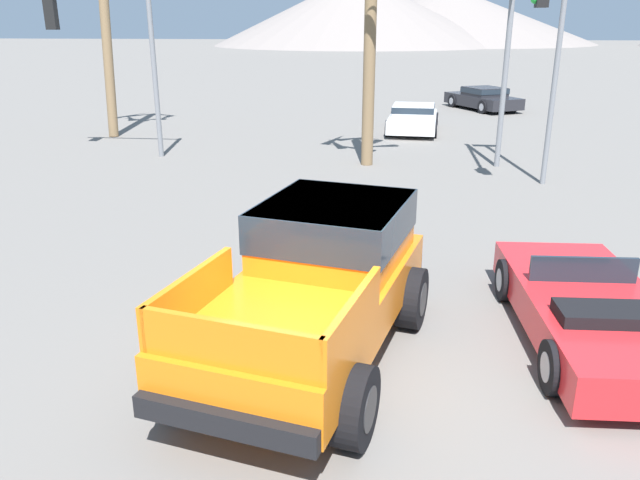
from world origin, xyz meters
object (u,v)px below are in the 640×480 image
at_px(parked_car_dark, 483,98).
at_px(traffic_light_crosswalk, 520,29).
at_px(traffic_light_main, 107,41).
at_px(parked_car_white, 413,118).
at_px(red_convertible_car, 591,313).
at_px(orange_pickup_truck, 320,275).

bearing_deg(parked_car_dark, traffic_light_crosswalk, -122.70).
relative_size(parked_car_dark, traffic_light_main, 0.90).
bearing_deg(parked_car_white, red_convertible_car, 100.64).
xyz_separation_m(parked_car_white, traffic_light_crosswalk, (2.40, -7.95, 3.48)).
relative_size(orange_pickup_truck, traffic_light_main, 1.00).
distance_m(parked_car_white, traffic_light_crosswalk, 9.01).
bearing_deg(parked_car_dark, traffic_light_main, -163.70).
bearing_deg(red_convertible_car, traffic_light_main, 132.80).
xyz_separation_m(orange_pickup_truck, red_convertible_car, (3.66, 0.63, -0.65)).
bearing_deg(parked_car_dark, orange_pickup_truck, -129.83).
relative_size(orange_pickup_truck, red_convertible_car, 1.18).
height_order(red_convertible_car, parked_car_white, parked_car_white).
relative_size(orange_pickup_truck, parked_car_white, 1.20).
relative_size(parked_car_dark, parked_car_white, 1.08).
bearing_deg(orange_pickup_truck, parked_car_dark, 91.16).
bearing_deg(red_convertible_car, parked_car_white, 93.60).
relative_size(traffic_light_main, traffic_light_crosswalk, 0.91).
bearing_deg(orange_pickup_truck, traffic_light_crosswalk, 81.25).
xyz_separation_m(orange_pickup_truck, traffic_light_crosswalk, (4.08, 10.17, 2.94)).
distance_m(orange_pickup_truck, red_convertible_car, 3.77).
bearing_deg(parked_car_dark, parked_car_white, -145.00).
distance_m(parked_car_dark, traffic_light_main, 19.11).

